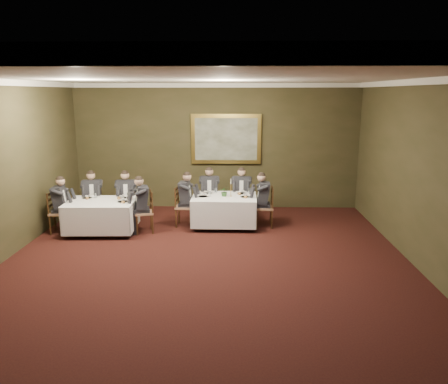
{
  "coord_description": "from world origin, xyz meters",
  "views": [
    {
      "loc": [
        0.58,
        -7.29,
        3.25
      ],
      "look_at": [
        0.31,
        1.89,
        1.15
      ],
      "focal_mm": 35.0,
      "sensor_mm": 36.0,
      "label": 1
    }
  ],
  "objects_px": {
    "chair_main_endleft": "(184,215)",
    "diner_main_endleft": "(184,206)",
    "centerpiece": "(225,191)",
    "painting": "(226,139)",
    "chair_main_backright": "(241,207)",
    "chair_sec_endleft": "(60,221)",
    "diner_sec_backleft": "(93,203)",
    "diner_sec_backright": "(127,203)",
    "chair_main_backleft": "(210,206)",
    "diner_main_endright": "(264,206)",
    "chair_sec_backright": "(127,212)",
    "table_second": "(102,214)",
    "chair_main_endright": "(265,215)",
    "diner_main_backleft": "(209,198)",
    "chair_sec_backleft": "(94,212)",
    "diner_main_backright": "(241,199)",
    "table_main": "(224,209)",
    "candlestick": "(231,190)",
    "diner_sec_endleft": "(59,212)",
    "chair_sec_endright": "(145,221)",
    "diner_sec_endright": "(144,211)"
  },
  "relations": [
    {
      "from": "chair_sec_backleft",
      "to": "diner_sec_endleft",
      "type": "distance_m",
      "value": 1.02
    },
    {
      "from": "diner_main_backleft",
      "to": "chair_sec_backright",
      "type": "bearing_deg",
      "value": 12.23
    },
    {
      "from": "chair_main_endleft",
      "to": "diner_main_endleft",
      "type": "bearing_deg",
      "value": 90.0
    },
    {
      "from": "chair_main_backleft",
      "to": "diner_sec_backleft",
      "type": "bearing_deg",
      "value": 9.04
    },
    {
      "from": "chair_main_endleft",
      "to": "chair_sec_endleft",
      "type": "distance_m",
      "value": 2.95
    },
    {
      "from": "table_main",
      "to": "chair_main_endleft",
      "type": "distance_m",
      "value": 1.01
    },
    {
      "from": "centerpiece",
      "to": "painting",
      "type": "distance_m",
      "value": 2.11
    },
    {
      "from": "table_second",
      "to": "diner_main_endright",
      "type": "height_order",
      "value": "diner_main_endright"
    },
    {
      "from": "chair_main_backright",
      "to": "centerpiece",
      "type": "bearing_deg",
      "value": 64.07
    },
    {
      "from": "diner_sec_backleft",
      "to": "chair_sec_backright",
      "type": "bearing_deg",
      "value": 170.51
    },
    {
      "from": "chair_sec_backright",
      "to": "chair_sec_endleft",
      "type": "xyz_separation_m",
      "value": [
        -1.39,
        -0.87,
        0.0
      ]
    },
    {
      "from": "diner_main_endright",
      "to": "chair_sec_endright",
      "type": "distance_m",
      "value": 2.92
    },
    {
      "from": "chair_main_endright",
      "to": "diner_sec_backleft",
      "type": "relative_size",
      "value": 0.74
    },
    {
      "from": "diner_main_backright",
      "to": "diner_main_endright",
      "type": "relative_size",
      "value": 1.0
    },
    {
      "from": "table_main",
      "to": "diner_sec_endright",
      "type": "relative_size",
      "value": 1.19
    },
    {
      "from": "chair_main_backleft",
      "to": "diner_main_endright",
      "type": "relative_size",
      "value": 0.74
    },
    {
      "from": "diner_main_endleft",
      "to": "chair_sec_endright",
      "type": "xyz_separation_m",
      "value": [
        -0.89,
        -0.55,
        -0.23
      ]
    },
    {
      "from": "chair_main_endright",
      "to": "diner_sec_backleft",
      "type": "height_order",
      "value": "diner_sec_backleft"
    },
    {
      "from": "table_main",
      "to": "diner_sec_backright",
      "type": "bearing_deg",
      "value": 174.62
    },
    {
      "from": "chair_main_backright",
      "to": "candlestick",
      "type": "relative_size",
      "value": 2.2
    },
    {
      "from": "chair_main_endright",
      "to": "diner_sec_backright",
      "type": "bearing_deg",
      "value": 86.82
    },
    {
      "from": "table_main",
      "to": "table_second",
      "type": "distance_m",
      "value": 2.94
    },
    {
      "from": "diner_main_endright",
      "to": "chair_sec_backright",
      "type": "relative_size",
      "value": 1.35
    },
    {
      "from": "chair_main_backleft",
      "to": "diner_main_endright",
      "type": "distance_m",
      "value": 1.64
    },
    {
      "from": "chair_main_backleft",
      "to": "painting",
      "type": "relative_size",
      "value": 0.51
    },
    {
      "from": "chair_sec_backright",
      "to": "diner_main_endright",
      "type": "bearing_deg",
      "value": 165.97
    },
    {
      "from": "chair_main_endleft",
      "to": "chair_sec_backleft",
      "type": "relative_size",
      "value": 1.0
    },
    {
      "from": "table_second",
      "to": "chair_main_backright",
      "type": "bearing_deg",
      "value": 22.81
    },
    {
      "from": "chair_main_backright",
      "to": "chair_main_endleft",
      "type": "relative_size",
      "value": 1.0
    },
    {
      "from": "diner_main_endright",
      "to": "chair_sec_backleft",
      "type": "height_order",
      "value": "diner_main_endright"
    },
    {
      "from": "table_main",
      "to": "diner_main_backright",
      "type": "relative_size",
      "value": 1.19
    },
    {
      "from": "diner_main_backright",
      "to": "candlestick",
      "type": "bearing_deg",
      "value": 73.34
    },
    {
      "from": "chair_sec_backright",
      "to": "centerpiece",
      "type": "bearing_deg",
      "value": 164.61
    },
    {
      "from": "diner_sec_backleft",
      "to": "centerpiece",
      "type": "distance_m",
      "value": 3.37
    },
    {
      "from": "chair_sec_endleft",
      "to": "painting",
      "type": "bearing_deg",
      "value": 116.03
    },
    {
      "from": "chair_main_endleft",
      "to": "chair_sec_backleft",
      "type": "xyz_separation_m",
      "value": [
        -2.34,
        0.2,
        0.0
      ]
    },
    {
      "from": "diner_main_backleft",
      "to": "chair_sec_endleft",
      "type": "xyz_separation_m",
      "value": [
        -3.46,
        -1.43,
        -0.23
      ]
    },
    {
      "from": "centerpiece",
      "to": "chair_main_endright",
      "type": "bearing_deg",
      "value": -0.73
    },
    {
      "from": "diner_main_backright",
      "to": "diner_sec_backleft",
      "type": "height_order",
      "value": "same"
    },
    {
      "from": "chair_sec_backleft",
      "to": "chair_sec_endleft",
      "type": "distance_m",
      "value": 1.0
    },
    {
      "from": "chair_main_backleft",
      "to": "diner_sec_backright",
      "type": "bearing_deg",
      "value": 12.85
    },
    {
      "from": "centerpiece",
      "to": "candlestick",
      "type": "distance_m",
      "value": 0.16
    },
    {
      "from": "diner_sec_backleft",
      "to": "diner_sec_backright",
      "type": "distance_m",
      "value": 0.85
    },
    {
      "from": "chair_main_backright",
      "to": "chair_sec_endleft",
      "type": "relative_size",
      "value": 1.0
    },
    {
      "from": "diner_main_backleft",
      "to": "chair_sec_endleft",
      "type": "height_order",
      "value": "diner_main_backleft"
    },
    {
      "from": "diner_main_backright",
      "to": "centerpiece",
      "type": "bearing_deg",
      "value": 63.75
    },
    {
      "from": "chair_sec_endleft",
      "to": "chair_sec_backleft",
      "type": "bearing_deg",
      "value": 140.79
    },
    {
      "from": "diner_main_endleft",
      "to": "candlestick",
      "type": "bearing_deg",
      "value": 92.41
    },
    {
      "from": "chair_main_endright",
      "to": "chair_sec_endleft",
      "type": "bearing_deg",
      "value": 98.01
    },
    {
      "from": "diner_main_backright",
      "to": "chair_main_endleft",
      "type": "distance_m",
      "value": 1.65
    }
  ]
}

